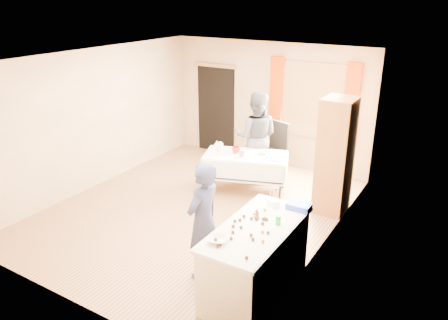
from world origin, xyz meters
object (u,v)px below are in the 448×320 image
Objects in this scene: party_table at (245,170)px; chair at (272,160)px; cabinet at (335,156)px; girl at (203,221)px; counter at (256,259)px; woman at (256,137)px.

chair is at bearing 64.77° from party_table.
cabinet is at bearing -12.09° from chair.
girl reaches higher than chair.
party_table is at bearing 121.30° from counter.
cabinet is 1.24× the size of girl.
chair is at bearing 112.38° from counter.
party_table is 1.06× the size of girl.
party_table is at bearing -175.66° from cabinet.
cabinet reaches higher than counter.
girl reaches higher than counter.
counter is at bearing -78.07° from party_table.
cabinet is 1.16× the size of party_table.
counter is 0.82m from girl.
woman is at bearing 81.65° from party_table.
woman reaches higher than counter.
counter is 1.05× the size of girl.
party_table is 0.79m from woman.
woman is at bearing -161.25° from girl.
cabinet is 2.81m from girl.
woman reaches higher than girl.
counter is 3.58m from woman.
girl is (-0.74, -0.05, 0.34)m from counter.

